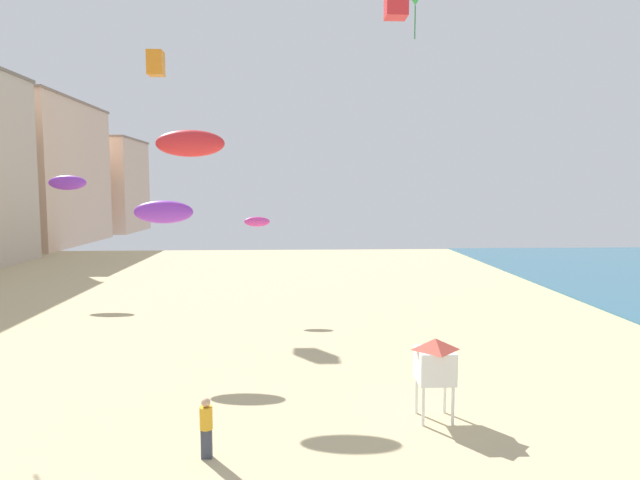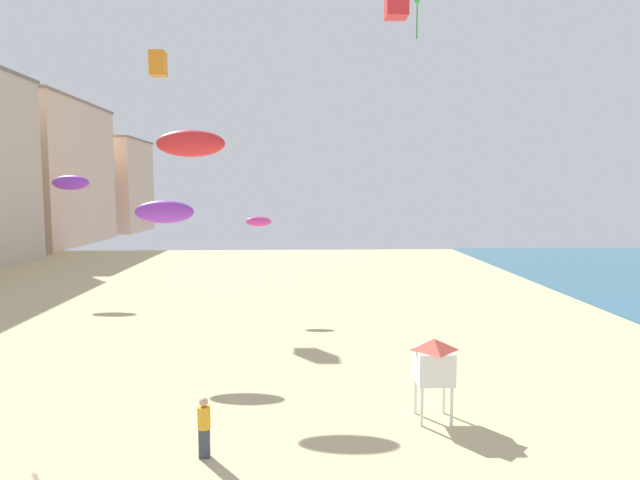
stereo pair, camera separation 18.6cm
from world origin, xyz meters
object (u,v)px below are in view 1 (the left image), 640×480
(kite_orange_box, at_px, (156,63))
(kite_red_box_2, at_px, (396,0))
(kite_purple_parafoil_2, at_px, (68,183))
(kite_flyer, at_px, (206,424))
(lifeguard_stand, at_px, (435,361))
(kite_purple_parafoil, at_px, (164,212))
(kite_red_parafoil, at_px, (190,143))
(kite_magenta_parafoil, at_px, (257,222))

(kite_orange_box, relative_size, kite_red_box_2, 1.11)
(kite_purple_parafoil_2, bearing_deg, kite_flyer, -61.00)
(lifeguard_stand, xyz_separation_m, kite_purple_parafoil, (-9.83, 7.14, 4.28))
(kite_purple_parafoil, bearing_deg, kite_red_parafoil, -35.19)
(kite_red_box_2, bearing_deg, kite_orange_box, 134.34)
(kite_orange_box, height_order, kite_red_parafoil, kite_orange_box)
(kite_red_parafoil, bearing_deg, kite_purple_parafoil, 144.81)
(kite_flyer, distance_m, kite_red_parafoil, 11.68)
(kite_flyer, height_order, kite_purple_parafoil_2, kite_purple_parafoil_2)
(lifeguard_stand, xyz_separation_m, kite_red_box_2, (-0.19, 6.36, 12.78))
(kite_red_parafoil, relative_size, kite_magenta_parafoil, 1.88)
(kite_orange_box, distance_m, kite_magenta_parafoil, 12.57)
(lifeguard_stand, bearing_deg, kite_magenta_parafoil, 125.59)
(kite_orange_box, xyz_separation_m, kite_magenta_parafoil, (6.58, -4.38, -9.77))
(kite_flyer, bearing_deg, lifeguard_stand, -28.53)
(lifeguard_stand, relative_size, kite_orange_box, 1.67)
(kite_orange_box, xyz_separation_m, kite_purple_parafoil_2, (-6.39, 1.45, -7.49))
(lifeguard_stand, bearing_deg, kite_red_box_2, 104.16)
(kite_red_parafoil, relative_size, kite_purple_parafoil_2, 1.10)
(kite_flyer, distance_m, lifeguard_stand, 7.02)
(kite_red_parafoil, xyz_separation_m, kite_purple_parafoil_2, (-10.98, 14.81, -1.42))
(lifeguard_stand, distance_m, kite_orange_box, 26.92)
(kite_flyer, relative_size, kite_magenta_parafoil, 1.12)
(lifeguard_stand, xyz_separation_m, kite_magenta_parafoil, (-6.48, 15.15, 3.37))
(kite_orange_box, bearing_deg, kite_flyer, -73.46)
(kite_red_box_2, relative_size, kite_magenta_parafoil, 0.94)
(kite_red_parafoil, distance_m, kite_purple_parafoil_2, 18.49)
(kite_orange_box, relative_size, kite_red_parafoil, 0.55)
(kite_flyer, height_order, kite_red_box_2, kite_red_box_2)
(kite_red_parafoil, distance_m, kite_magenta_parafoil, 9.90)
(kite_purple_parafoil, distance_m, kite_magenta_parafoil, 8.73)
(kite_purple_parafoil_2, xyz_separation_m, kite_magenta_parafoil, (12.97, -5.84, -2.28))
(lifeguard_stand, distance_m, kite_magenta_parafoil, 16.82)
(lifeguard_stand, bearing_deg, kite_purple_parafoil, 156.44)
(kite_orange_box, relative_size, kite_magenta_parafoil, 1.04)
(kite_flyer, distance_m, kite_purple_parafoil, 11.11)
(kite_red_box_2, bearing_deg, kite_red_parafoil, -178.74)
(kite_red_box_2, bearing_deg, kite_flyer, -127.10)
(kite_purple_parafoil, bearing_deg, kite_orange_box, 104.62)
(lifeguard_stand, distance_m, kite_red_box_2, 14.28)
(kite_purple_parafoil_2, bearing_deg, kite_orange_box, -12.83)
(lifeguard_stand, relative_size, kite_red_box_2, 1.86)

